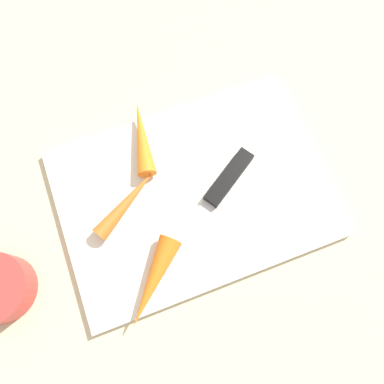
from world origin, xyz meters
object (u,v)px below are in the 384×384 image
carrot_shortest (142,138)px  carrot_longest (129,200)px  carrot_medium (153,282)px  knife (223,184)px  cutting_board (192,193)px

carrot_shortest → carrot_longest: size_ratio=0.92×
carrot_longest → carrot_medium: carrot_medium is taller
knife → carrot_medium: 0.16m
carrot_shortest → carrot_longest: bearing=161.0°
knife → carrot_medium: bearing=1.3°
carrot_shortest → knife: bearing=-130.3°
knife → carrot_longest: (0.13, -0.02, 0.01)m
cutting_board → carrot_shortest: carrot_shortest is taller
knife → carrot_medium: size_ratio=1.57×
carrot_shortest → carrot_medium: size_ratio=0.96×
carrot_shortest → carrot_longest: carrot_shortest is taller
carrot_medium → carrot_longest: bearing=-139.1°
cutting_board → carrot_shortest: 0.10m
carrot_shortest → cutting_board: bearing=-146.9°
carrot_medium → knife: bearing=167.0°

